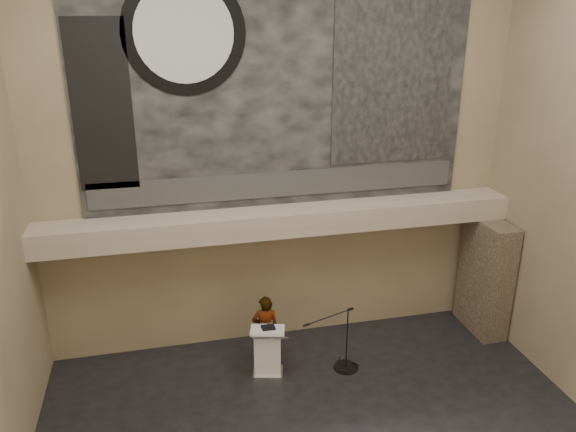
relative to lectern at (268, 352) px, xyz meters
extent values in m
cube|color=#857054|center=(0.59, 1.51, 3.70)|extent=(10.00, 0.02, 8.50)
cube|color=#857054|center=(0.59, -6.49, 3.70)|extent=(10.00, 0.02, 8.50)
cube|color=tan|center=(0.59, 1.11, 2.40)|extent=(10.00, 0.80, 0.50)
cylinder|color=#B2893D|center=(-1.01, 1.06, 2.12)|extent=(0.04, 0.04, 0.06)
cylinder|color=#B2893D|center=(2.49, 1.06, 2.12)|extent=(0.04, 0.04, 0.06)
cube|color=black|center=(0.59, 1.48, 5.15)|extent=(8.00, 0.05, 5.00)
cube|color=#2F2F2F|center=(0.59, 1.44, 3.10)|extent=(7.76, 0.02, 0.55)
cylinder|color=black|center=(-1.21, 1.44, 6.15)|extent=(2.30, 0.02, 2.30)
cylinder|color=silver|center=(-1.21, 1.42, 6.15)|extent=(1.84, 0.02, 1.84)
cube|color=black|center=(2.99, 1.44, 5.25)|extent=(2.60, 0.02, 3.60)
cube|color=black|center=(-2.81, 1.44, 4.85)|extent=(1.10, 0.02, 3.20)
cube|color=#46392B|center=(5.24, 0.66, 0.80)|extent=(0.60, 1.40, 2.70)
cube|color=silver|center=(0.00, 0.00, -0.51)|extent=(0.70, 0.59, 0.08)
cube|color=white|center=(0.00, 0.00, 0.01)|extent=(0.61, 0.48, 0.96)
cube|color=white|center=(0.00, -0.02, 0.52)|extent=(0.78, 0.63, 0.13)
cube|color=black|center=(0.02, -0.01, 0.56)|extent=(0.27, 0.22, 0.04)
cube|color=silver|center=(-0.16, -0.04, 0.55)|extent=(0.23, 0.31, 0.00)
imported|color=silver|center=(0.05, 0.49, 0.22)|extent=(0.60, 0.43, 1.55)
cylinder|color=black|center=(1.65, -0.15, -0.54)|extent=(0.52, 0.52, 0.02)
cylinder|color=black|center=(1.65, -0.15, 0.16)|extent=(0.03, 0.03, 1.43)
cylinder|color=black|center=(1.16, -0.33, 0.83)|extent=(1.09, 0.41, 0.02)
camera|label=1|loc=(-1.81, -9.58, 6.61)|focal=35.00mm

